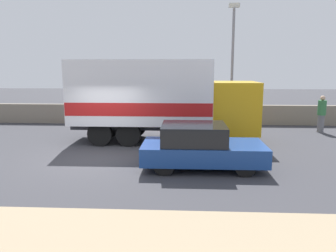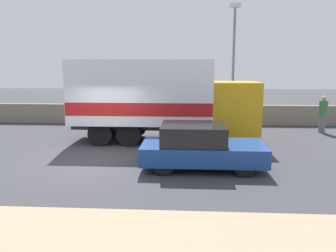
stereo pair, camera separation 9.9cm
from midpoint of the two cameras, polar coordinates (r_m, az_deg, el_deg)
The scene contains 6 objects.
ground_plane at distance 11.83m, azimuth -12.04°, elevation -5.52°, with size 80.00×80.00×0.00m, color #38383D.
stone_wall_backdrop at distance 18.83m, azimuth -6.30°, elevation 2.09°, with size 60.00×0.35×1.10m.
street_lamp at distance 18.14m, azimuth 11.02°, elevation 11.87°, with size 0.56×0.28×6.45m.
box_truck at distance 13.96m, azimuth -2.24°, elevation 4.89°, with size 7.77×2.56×3.46m.
car_hatchback at distance 10.39m, azimuth 5.34°, elevation -3.55°, with size 3.82×1.90×1.40m.
pedestrian at distance 17.72m, azimuth 25.03°, elevation 2.00°, with size 0.40×0.40×1.81m.
Camera 1 is at (2.99, -11.00, 3.12)m, focal length 35.00 mm.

